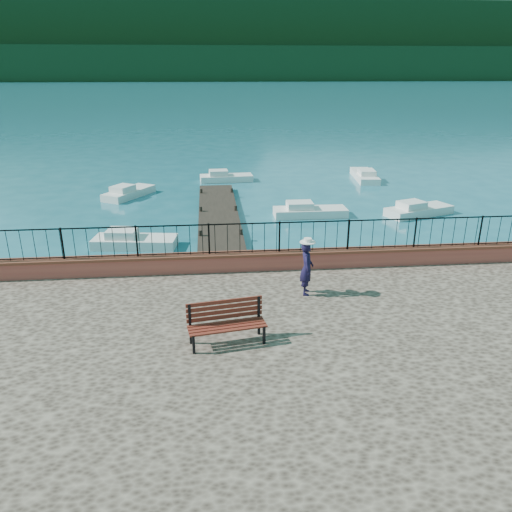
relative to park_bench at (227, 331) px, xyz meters
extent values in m
plane|color=#19596B|center=(2.15, 0.74, -1.50)|extent=(2000.00, 2000.00, 0.00)
cube|color=#AF4F3F|center=(2.15, 4.44, -0.01)|extent=(28.00, 0.46, 0.58)
cube|color=black|center=(2.15, 4.44, 0.75)|extent=(27.00, 0.05, 0.95)
cube|color=#2D231C|center=(0.15, 12.74, -1.35)|extent=(2.00, 16.00, 0.30)
cube|color=black|center=(2.15, 300.74, 7.50)|extent=(900.00, 60.00, 18.00)
cube|color=black|center=(2.15, 360.74, 20.50)|extent=(900.00, 120.00, 44.00)
ellipsoid|color=#142D23|center=(222.15, 560.74, -1.50)|extent=(448.00, 384.00, 180.00)
cube|color=black|center=(0.01, -0.04, -0.08)|extent=(1.87, 0.84, 0.45)
cube|color=maroon|center=(-0.04, 0.23, 0.42)|extent=(1.79, 0.38, 0.55)
imported|color=black|center=(2.35, 2.50, 0.47)|extent=(0.45, 0.61, 1.54)
cylinder|color=white|center=(2.35, 2.50, 1.30)|extent=(0.44, 0.44, 0.12)
cube|color=silver|center=(-3.53, 10.40, -1.10)|extent=(3.65, 1.74, 0.80)
cube|color=silver|center=(4.89, 14.31, -1.10)|extent=(3.75, 1.31, 0.80)
cube|color=silver|center=(10.61, 14.03, -1.10)|extent=(3.85, 2.44, 0.80)
cube|color=silver|center=(-5.04, 19.49, -1.10)|extent=(2.93, 3.69, 0.80)
cube|color=silver|center=(0.92, 23.22, -1.10)|extent=(3.58, 1.52, 0.80)
cube|color=silver|center=(10.45, 23.03, -1.10)|extent=(1.77, 4.48, 0.80)
camera|label=1|loc=(-0.31, -10.22, 5.74)|focal=35.00mm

